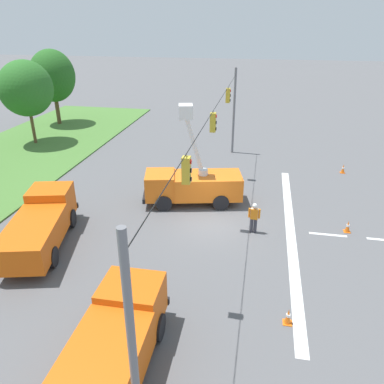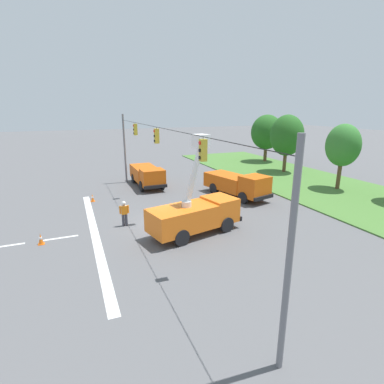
% 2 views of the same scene
% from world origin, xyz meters
% --- Properties ---
extents(ground_plane, '(200.00, 200.00, 0.00)m').
position_xyz_m(ground_plane, '(0.00, 0.00, 0.00)').
color(ground_plane, '#565659').
extents(lane_markings, '(17.60, 15.25, 0.01)m').
position_xyz_m(lane_markings, '(0.00, -5.93, 0.00)').
color(lane_markings, silver).
rests_on(lane_markings, ground).
extents(signal_gantry, '(26.20, 0.33, 7.20)m').
position_xyz_m(signal_gantry, '(-0.03, -0.00, 4.43)').
color(signal_gantry, slate).
rests_on(signal_gantry, ground).
extents(tree_far_east, '(4.98, 4.59, 7.58)m').
position_xyz_m(tree_far_east, '(12.02, 18.49, 5.11)').
color(tree_far_east, brown).
rests_on(tree_far_east, ground).
extents(tree_east_end, '(4.80, 4.68, 7.96)m').
position_xyz_m(tree_east_end, '(19.12, 19.93, 5.23)').
color(tree_east_end, brown).
rests_on(tree_east_end, ground).
extents(utility_truck_bucket_lift, '(3.52, 6.47, 6.28)m').
position_xyz_m(utility_truck_bucket_lift, '(2.47, 1.59, 1.35)').
color(utility_truck_bucket_lift, orange).
rests_on(utility_truck_bucket_lift, ground).
extents(utility_truck_support_near, '(7.02, 3.82, 2.27)m').
position_xyz_m(utility_truck_support_near, '(-3.73, 8.31, 1.20)').
color(utility_truck_support_near, '#D6560F').
rests_on(utility_truck_support_near, ground).
extents(utility_truck_support_far, '(6.42, 2.41, 2.12)m').
position_xyz_m(utility_truck_support_far, '(-10.59, 1.72, 1.18)').
color(utility_truck_support_far, '#D6560F').
rests_on(utility_truck_support_far, ground).
extents(road_worker, '(0.26, 0.65, 1.77)m').
position_xyz_m(road_worker, '(-0.49, -2.39, 1.00)').
color(road_worker, '#383842').
rests_on(road_worker, ground).
extents(traffic_cone_foreground_left, '(0.36, 0.36, 0.70)m').
position_xyz_m(traffic_cone_foreground_left, '(9.68, -8.78, 0.34)').
color(traffic_cone_foreground_left, orange).
rests_on(traffic_cone_foreground_left, ground).
extents(traffic_cone_mid_left, '(0.36, 0.36, 0.69)m').
position_xyz_m(traffic_cone_mid_left, '(0.52, -7.52, 0.33)').
color(traffic_cone_mid_left, orange).
rests_on(traffic_cone_mid_left, ground).
extents(traffic_cone_mid_right, '(0.36, 0.36, 0.68)m').
position_xyz_m(traffic_cone_mid_right, '(-7.14, -3.99, 0.33)').
color(traffic_cone_mid_right, orange).
rests_on(traffic_cone_mid_right, ground).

